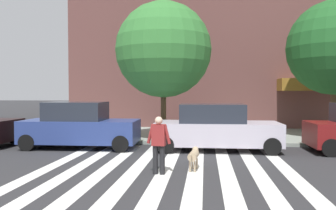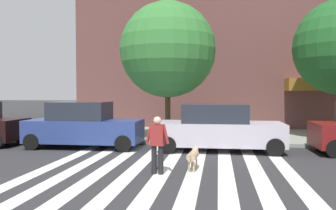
{
  "view_description": "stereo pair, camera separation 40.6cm",
  "coord_description": "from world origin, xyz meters",
  "px_view_note": "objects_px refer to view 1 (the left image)",
  "views": [
    {
      "loc": [
        1.59,
        -1.87,
        2.34
      ],
      "look_at": [
        0.43,
        8.72,
        1.93
      ],
      "focal_mm": 36.48,
      "sensor_mm": 36.0,
      "label": 1
    },
    {
      "loc": [
        1.99,
        -1.82,
        2.34
      ],
      "look_at": [
        0.43,
        8.72,
        1.93
      ],
      "focal_mm": 36.48,
      "sensor_mm": 36.0,
      "label": 2
    }
  ],
  "objects_px": {
    "parked_car_third_in_line": "(216,128)",
    "pedestrian_dog_walker": "(159,142)",
    "dog_on_leash": "(194,155)",
    "parked_car_behind_first": "(80,126)",
    "street_tree_middle": "(335,48)",
    "street_tree_nearest": "(163,50)"
  },
  "relations": [
    {
      "from": "parked_car_third_in_line",
      "to": "dog_on_leash",
      "type": "xyz_separation_m",
      "value": [
        -0.75,
        -3.5,
        -0.45
      ]
    },
    {
      "from": "parked_car_third_in_line",
      "to": "street_tree_nearest",
      "type": "distance_m",
      "value": 4.67
    },
    {
      "from": "street_tree_middle",
      "to": "dog_on_leash",
      "type": "distance_m",
      "value": 10.02
    },
    {
      "from": "parked_car_behind_first",
      "to": "street_tree_middle",
      "type": "distance_m",
      "value": 12.17
    },
    {
      "from": "dog_on_leash",
      "to": "parked_car_behind_first",
      "type": "bearing_deg",
      "value": 144.18
    },
    {
      "from": "parked_car_behind_first",
      "to": "street_tree_nearest",
      "type": "relative_size",
      "value": 0.75
    },
    {
      "from": "street_tree_middle",
      "to": "dog_on_leash",
      "type": "relative_size",
      "value": 5.99
    },
    {
      "from": "pedestrian_dog_walker",
      "to": "parked_car_third_in_line",
      "type": "bearing_deg",
      "value": 67.49
    },
    {
      "from": "parked_car_third_in_line",
      "to": "street_tree_middle",
      "type": "distance_m",
      "value": 7.34
    },
    {
      "from": "parked_car_behind_first",
      "to": "pedestrian_dog_walker",
      "type": "xyz_separation_m",
      "value": [
        3.89,
        -4.14,
        0.02
      ]
    },
    {
      "from": "parked_car_behind_first",
      "to": "street_tree_middle",
      "type": "bearing_deg",
      "value": 15.62
    },
    {
      "from": "street_tree_middle",
      "to": "street_tree_nearest",
      "type": "bearing_deg",
      "value": -173.03
    },
    {
      "from": "pedestrian_dog_walker",
      "to": "dog_on_leash",
      "type": "bearing_deg",
      "value": 33.31
    },
    {
      "from": "parked_car_behind_first",
      "to": "dog_on_leash",
      "type": "relative_size",
      "value": 4.41
    },
    {
      "from": "parked_car_third_in_line",
      "to": "street_tree_nearest",
      "type": "height_order",
      "value": "street_tree_nearest"
    },
    {
      "from": "street_tree_nearest",
      "to": "dog_on_leash",
      "type": "bearing_deg",
      "value": -74.17
    },
    {
      "from": "parked_car_third_in_line",
      "to": "pedestrian_dog_walker",
      "type": "bearing_deg",
      "value": -112.51
    },
    {
      "from": "street_tree_middle",
      "to": "dog_on_leash",
      "type": "xyz_separation_m",
      "value": [
        -6.38,
        -6.64,
        -3.95
      ]
    },
    {
      "from": "parked_car_third_in_line",
      "to": "street_tree_middle",
      "type": "relative_size",
      "value": 0.76
    },
    {
      "from": "street_tree_nearest",
      "to": "pedestrian_dog_walker",
      "type": "relative_size",
      "value": 3.88
    },
    {
      "from": "parked_car_third_in_line",
      "to": "pedestrian_dog_walker",
      "type": "xyz_separation_m",
      "value": [
        -1.72,
        -4.14,
        0.04
      ]
    },
    {
      "from": "parked_car_behind_first",
      "to": "parked_car_third_in_line",
      "type": "distance_m",
      "value": 5.6
    }
  ]
}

